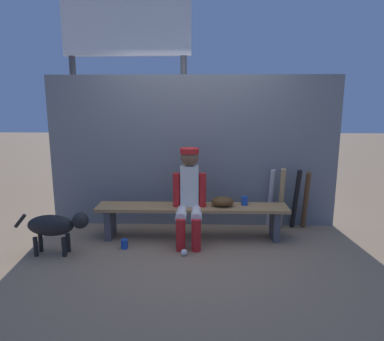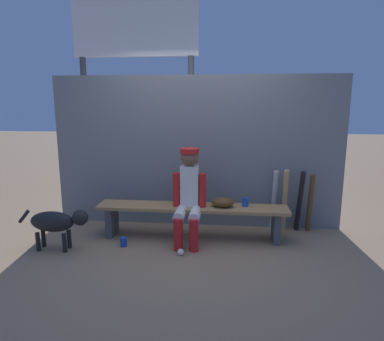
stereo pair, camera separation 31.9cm
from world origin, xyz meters
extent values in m
plane|color=#937556|center=(0.00, 0.00, 0.00)|extent=(30.00, 30.00, 0.00)
cube|color=slate|center=(0.00, 0.50, 1.02)|extent=(3.91, 0.03, 2.04)
cube|color=#AD7F4C|center=(0.00, 0.00, 0.40)|extent=(2.38, 0.36, 0.04)
cube|color=#4C4C51|center=(-1.04, 0.00, 0.19)|extent=(0.08, 0.29, 0.38)
cube|color=#4C4C51|center=(1.04, 0.00, 0.19)|extent=(0.08, 0.29, 0.38)
cube|color=silver|center=(-0.03, 0.00, 0.68)|extent=(0.22, 0.13, 0.51)
sphere|color=brown|center=(-0.03, 0.00, 1.04)|extent=(0.22, 0.22, 0.22)
cylinder|color=red|center=(-0.03, 0.00, 1.12)|extent=(0.23, 0.23, 0.06)
cylinder|color=silver|center=(-0.12, -0.19, 0.38)|extent=(0.13, 0.38, 0.13)
cylinder|color=red|center=(-0.12, -0.38, 0.19)|extent=(0.11, 0.11, 0.38)
cylinder|color=red|center=(-0.19, -0.02, 0.63)|extent=(0.09, 0.09, 0.43)
cylinder|color=silver|center=(0.06, -0.19, 0.38)|extent=(0.13, 0.38, 0.13)
cylinder|color=red|center=(0.06, -0.38, 0.19)|extent=(0.11, 0.11, 0.38)
cylinder|color=red|center=(0.13, -0.02, 0.63)|extent=(0.09, 0.09, 0.43)
ellipsoid|color=#593819|center=(0.38, 0.00, 0.48)|extent=(0.28, 0.20, 0.12)
cylinder|color=#B7B7BC|center=(1.06, 0.42, 0.41)|extent=(0.08, 0.21, 0.82)
cylinder|color=tan|center=(1.18, 0.33, 0.43)|extent=(0.09, 0.25, 0.86)
cylinder|color=black|center=(1.37, 0.33, 0.42)|extent=(0.08, 0.25, 0.84)
cylinder|color=brown|center=(1.51, 0.34, 0.40)|extent=(0.09, 0.25, 0.81)
sphere|color=white|center=(-0.08, -0.51, 0.04)|extent=(0.07, 0.07, 0.07)
cylinder|color=#1E47AD|center=(-0.79, -0.34, 0.06)|extent=(0.08, 0.08, 0.11)
cylinder|color=#1E47AD|center=(0.66, 0.06, 0.48)|extent=(0.08, 0.08, 0.11)
cylinder|color=#3F3F42|center=(-1.93, 1.47, 1.20)|extent=(0.10, 0.10, 2.40)
cylinder|color=#3F3F42|center=(-0.17, 1.47, 1.20)|extent=(0.10, 0.10, 2.40)
cube|color=white|center=(-1.05, 1.47, 2.83)|extent=(2.00, 0.08, 0.87)
ellipsoid|color=black|center=(-1.57, -0.51, 0.34)|extent=(0.52, 0.20, 0.24)
sphere|color=black|center=(-1.23, -0.51, 0.40)|extent=(0.18, 0.18, 0.18)
cylinder|color=black|center=(-1.91, -0.51, 0.39)|extent=(0.15, 0.04, 0.16)
cylinder|color=black|center=(-1.41, -0.45, 0.11)|extent=(0.05, 0.05, 0.22)
cylinder|color=black|center=(-1.41, -0.57, 0.11)|extent=(0.05, 0.05, 0.22)
cylinder|color=black|center=(-1.73, -0.45, 0.11)|extent=(0.05, 0.05, 0.22)
cylinder|color=black|center=(-1.73, -0.57, 0.11)|extent=(0.05, 0.05, 0.22)
camera|label=1|loc=(0.11, -4.11, 1.70)|focal=32.17mm
camera|label=2|loc=(0.43, -4.09, 1.70)|focal=32.17mm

